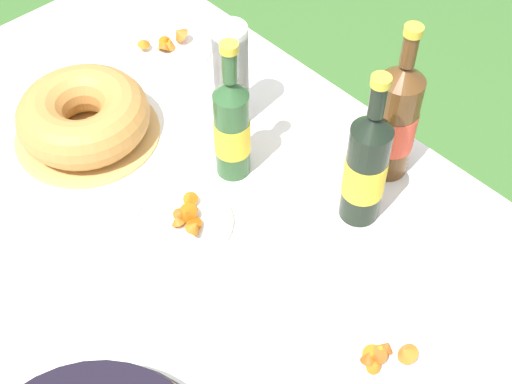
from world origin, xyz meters
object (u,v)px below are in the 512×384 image
cup_stack (231,76)px  snack_plate_near (379,356)px  cider_bottle_green (231,126)px  cider_bottle_amber (395,120)px  bundt_cake (84,117)px  snack_plate_right (166,46)px  snack_plate_left (184,220)px  juice_bottle_red (366,167)px

cup_stack → snack_plate_near: cup_stack is taller
cider_bottle_green → cider_bottle_amber: cider_bottle_amber is taller
bundt_cake → snack_plate_right: 0.32m
cup_stack → cider_bottle_green: (0.11, -0.10, -0.00)m
snack_plate_right → cider_bottle_amber: bearing=8.8°
cup_stack → snack_plate_left: bearing=-59.6°
cider_bottle_green → snack_plate_near: cider_bottle_green is taller
cup_stack → cider_bottle_amber: 0.35m
cider_bottle_amber → juice_bottle_red: bearing=-72.5°
bundt_cake → cider_bottle_amber: (0.49, 0.39, 0.08)m
cider_bottle_green → snack_plate_near: (0.48, -0.11, -0.11)m
bundt_cake → cup_stack: cup_stack is taller
cider_bottle_amber → snack_plate_near: bearing=-51.3°
bundt_cake → snack_plate_left: size_ratio=1.59×
cider_bottle_amber → snack_plate_right: 0.62m
cider_bottle_amber → snack_plate_near: cider_bottle_amber is taller
cup_stack → cider_bottle_green: bearing=-41.9°
cider_bottle_green → cider_bottle_amber: (0.21, 0.23, 0.01)m
juice_bottle_red → snack_plate_left: (-0.21, -0.26, -0.12)m
cup_stack → snack_plate_left: (0.15, -0.26, -0.11)m
juice_bottle_red → snack_plate_left: juice_bottle_red is taller
cider_bottle_green → snack_plate_right: 0.43m
snack_plate_left → snack_plate_near: bearing=7.2°
snack_plate_right → snack_plate_near: bearing=-15.8°
cup_stack → snack_plate_left: cup_stack is taller
juice_bottle_red → snack_plate_right: juice_bottle_red is taller
bundt_cake → juice_bottle_red: juice_bottle_red is taller
cup_stack → cider_bottle_amber: size_ratio=0.70×
juice_bottle_red → snack_plate_left: 0.35m
cider_bottle_green → snack_plate_right: (-0.39, 0.14, -0.11)m
snack_plate_left → snack_plate_right: 0.53m
bundt_cake → cup_stack: size_ratio=1.27×
bundt_cake → snack_plate_near: bundt_cake is taller
cider_bottle_amber → snack_plate_right: bearing=-171.2°
cider_bottle_amber → snack_plate_near: 0.45m
cider_bottle_amber → bundt_cake: bearing=-141.3°
snack_plate_near → snack_plate_left: (-0.44, -0.05, 0.00)m
bundt_cake → cider_bottle_green: bearing=29.8°
cup_stack → snack_plate_left: 0.32m
cider_bottle_green → snack_plate_near: 0.50m
cider_bottle_green → juice_bottle_red: 0.27m
juice_bottle_red → cup_stack: bearing=-179.4°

